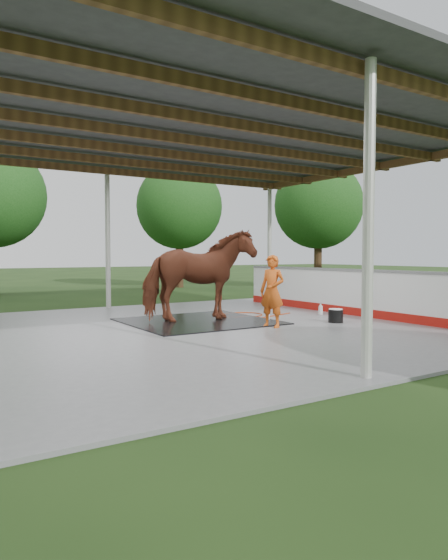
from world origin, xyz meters
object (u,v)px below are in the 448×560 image
wash_bucket (336,315)px  dasher_board (348,293)px  handler (272,291)px  horse (199,275)px

wash_bucket → dasher_board: bearing=34.2°
handler → wash_bucket: size_ratio=4.58×
horse → handler: 1.79m
dasher_board → handler: size_ratio=5.32×
horse → handler: size_ratio=1.62×
horse → handler: bearing=-142.9°
handler → dasher_board: bearing=81.3°
dasher_board → wash_bucket: dasher_board is taller
horse → wash_bucket: (2.52, -1.72, -0.90)m
dasher_board → horse: bearing=168.2°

